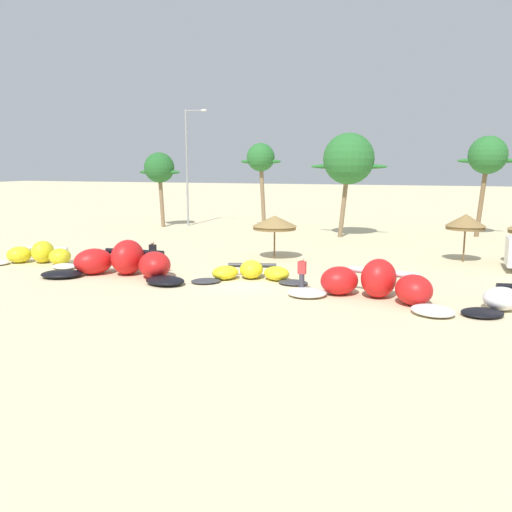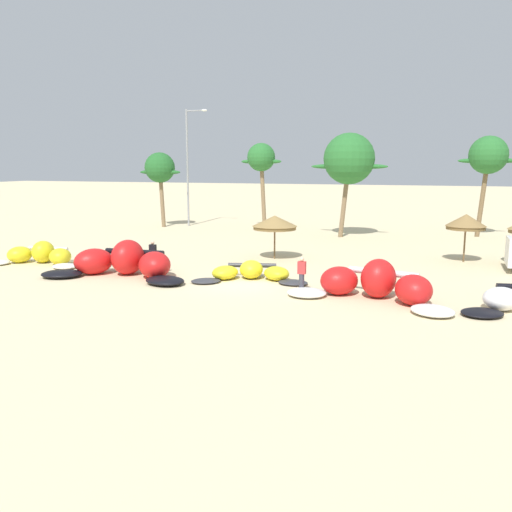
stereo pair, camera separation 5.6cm
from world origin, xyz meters
name	(u,v)px [view 1 (the left image)]	position (x,y,z in m)	size (l,w,h in m)	color
ground_plane	(241,283)	(0.00, 0.00, 0.00)	(260.00, 260.00, 0.00)	beige
kite_far_left	(40,255)	(-12.83, 0.96, 0.50)	(6.14, 3.02, 1.29)	white
kite_left	(124,263)	(-6.30, -0.44, 0.70)	(8.26, 3.95, 1.83)	black
kite_left_of_center	(251,273)	(0.21, 0.81, 0.36)	(5.84, 3.47, 0.92)	#333338
kite_center	(375,285)	(6.52, -1.19, 0.65)	(7.30, 4.29, 1.69)	white
beach_umbrella_near_van	(275,222)	(-0.36, 6.91, 2.23)	(2.74, 2.74, 2.65)	brown
beach_umbrella_middle	(466,222)	(10.57, 9.46, 2.39)	(2.31, 2.31, 2.84)	brown
person_near_kites	(153,255)	(-5.64, 1.41, 0.82)	(0.36, 0.24, 1.62)	#383842
person_by_umbrellas	(302,274)	(3.25, -0.93, 0.82)	(0.36, 0.24, 1.62)	#383842
palm_leftmost	(159,169)	(-15.16, 19.73, 5.33)	(4.12, 2.75, 6.81)	#7F6647
palm_left	(261,159)	(-5.99, 21.52, 6.17)	(3.74, 2.49, 7.59)	#7F6647
palm_left_of_gap	(349,159)	(2.32, 18.03, 6.10)	(5.96, 3.97, 8.14)	#7F6647
palm_center_left	(488,156)	(12.56, 21.71, 6.33)	(4.45, 2.96, 7.92)	brown
lamppost_west	(188,162)	(-12.98, 21.32, 5.94)	(2.16, 0.24, 10.68)	gray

